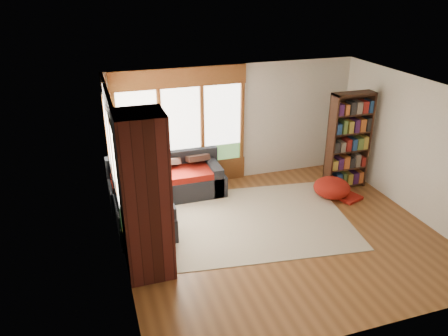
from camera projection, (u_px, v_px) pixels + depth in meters
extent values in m
plane|color=brown|center=(280.00, 233.00, 7.91)|extent=(5.50, 5.50, 0.00)
plane|color=white|center=(289.00, 92.00, 6.85)|extent=(5.50, 5.50, 0.00)
cube|color=silver|center=(235.00, 124.00, 9.55)|extent=(5.50, 0.04, 2.60)
cube|color=silver|center=(373.00, 249.00, 5.21)|extent=(5.50, 0.04, 2.60)
cube|color=silver|center=(118.00, 191.00, 6.60)|extent=(0.04, 5.00, 2.60)
cube|color=silver|center=(418.00, 149.00, 8.15)|extent=(0.04, 5.00, 2.60)
cube|color=brown|center=(182.00, 127.00, 9.17)|extent=(2.82, 0.10, 1.90)
cube|color=white|center=(182.00, 127.00, 9.17)|extent=(2.54, 0.09, 1.62)
cube|color=brown|center=(113.00, 158.00, 7.63)|extent=(0.10, 2.62, 1.90)
cube|color=white|center=(113.00, 158.00, 7.63)|extent=(0.09, 2.36, 1.62)
cube|color=#657B50|center=(109.00, 122.00, 8.20)|extent=(0.03, 0.72, 0.90)
cube|color=#471914|center=(145.00, 198.00, 6.40)|extent=(0.70, 0.70, 2.60)
cube|color=black|center=(167.00, 187.00, 9.14)|extent=(2.20, 0.90, 0.42)
cube|color=black|center=(163.00, 164.00, 9.28)|extent=(2.20, 0.20, 0.38)
cube|color=black|center=(213.00, 177.00, 9.38)|extent=(0.20, 0.90, 0.60)
cube|color=#9D1A0E|center=(163.00, 179.00, 8.90)|extent=(1.90, 0.66, 0.12)
cube|color=black|center=(141.00, 206.00, 8.39)|extent=(0.90, 2.20, 0.42)
cube|color=black|center=(120.00, 190.00, 8.13)|extent=(0.20, 2.20, 0.38)
cube|color=black|center=(149.00, 229.00, 7.49)|extent=(0.90, 0.20, 0.60)
cube|color=#9D1A0E|center=(149.00, 201.00, 8.01)|extent=(0.66, 1.20, 0.12)
cube|color=#9D1A0E|center=(141.00, 180.00, 8.84)|extent=(0.66, 0.66, 0.12)
cube|color=silver|center=(254.00, 220.00, 8.32)|extent=(3.84, 3.12, 0.01)
cube|color=#341B11|center=(366.00, 139.00, 9.36)|extent=(0.04, 0.30, 2.11)
cube|color=#341B11|center=(331.00, 144.00, 9.11)|extent=(0.04, 0.30, 2.11)
cube|color=#341B11|center=(345.00, 139.00, 9.36)|extent=(0.90, 0.02, 2.11)
cube|color=#341B11|center=(343.00, 184.00, 9.64)|extent=(0.82, 0.28, 0.03)
cube|color=#341B11|center=(345.00, 167.00, 9.48)|extent=(0.82, 0.28, 0.03)
cube|color=#341B11|center=(347.00, 150.00, 9.31)|extent=(0.82, 0.28, 0.03)
cube|color=#341B11|center=(350.00, 132.00, 9.15)|extent=(0.82, 0.28, 0.03)
cube|color=#341B11|center=(352.00, 114.00, 8.99)|extent=(0.82, 0.28, 0.03)
cube|color=#341B11|center=(354.00, 94.00, 8.82)|extent=(0.82, 0.28, 0.03)
cube|color=#726659|center=(349.00, 142.00, 9.22)|extent=(0.78, 0.22, 1.95)
ellipsoid|color=#9D1A0E|center=(332.00, 187.00, 9.13)|extent=(0.96, 0.96, 0.41)
ellipsoid|color=brown|center=(152.00, 168.00, 8.76)|extent=(0.90, 0.94, 0.27)
sphere|color=brown|center=(158.00, 157.00, 8.95)|extent=(0.45, 0.45, 0.32)
cone|color=brown|center=(157.00, 152.00, 8.85)|extent=(0.17, 0.17, 0.14)
ellipsoid|color=#361F17|center=(153.00, 188.00, 7.95)|extent=(0.85, 0.94, 0.27)
sphere|color=#361F17|center=(142.00, 177.00, 8.07)|extent=(0.44, 0.44, 0.32)
cone|color=#361F17|center=(143.00, 172.00, 7.99)|extent=(0.16, 0.16, 0.14)
cube|color=#33211B|center=(197.00, 155.00, 9.29)|extent=(0.45, 0.12, 0.45)
cube|color=#33211B|center=(169.00, 158.00, 9.12)|extent=(0.45, 0.12, 0.45)
cube|color=#33211B|center=(126.00, 173.00, 8.46)|extent=(0.45, 0.12, 0.45)
cube|color=#33211B|center=(133.00, 198.00, 7.50)|extent=(0.45, 0.12, 0.45)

